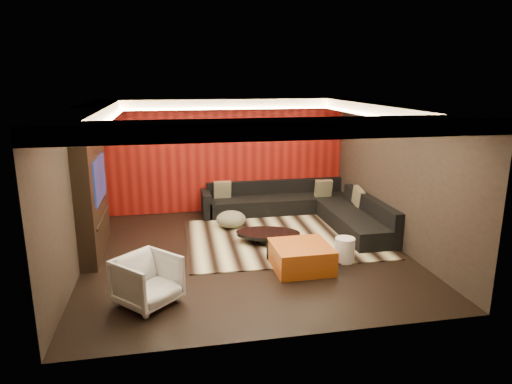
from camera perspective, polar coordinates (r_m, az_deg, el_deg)
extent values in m
cube|color=black|center=(8.90, -1.16, -7.66)|extent=(6.00, 6.00, 0.02)
cube|color=silver|center=(8.27, -1.26, 10.78)|extent=(6.00, 6.00, 0.02)
cube|color=black|center=(11.39, -3.82, 4.57)|extent=(6.00, 0.02, 2.80)
cube|color=black|center=(8.51, -21.61, 0.25)|extent=(0.02, 6.00, 2.80)
cube|color=black|center=(9.45, 17.08, 1.95)|extent=(0.02, 6.00, 2.80)
cube|color=#6B0C0A|center=(11.35, -3.80, 4.54)|extent=(5.98, 0.05, 2.78)
cube|color=silver|center=(10.94, -3.72, 10.97)|extent=(6.00, 0.60, 0.22)
cube|color=silver|center=(5.65, 3.48, 7.91)|extent=(6.00, 0.60, 0.22)
cube|color=silver|center=(8.26, -20.30, 9.07)|extent=(0.60, 4.80, 0.22)
cube|color=silver|center=(9.13, 15.93, 9.82)|extent=(0.60, 4.80, 0.22)
cube|color=#FFD899|center=(10.61, -3.47, 10.39)|extent=(4.80, 0.08, 0.04)
cube|color=#FFD899|center=(5.98, 2.64, 7.41)|extent=(4.80, 0.08, 0.04)
cube|color=#FFD899|center=(8.22, -17.88, 8.62)|extent=(0.08, 4.80, 0.04)
cube|color=#FFD899|center=(8.99, 13.93, 9.31)|extent=(0.08, 4.80, 0.04)
cube|color=black|center=(9.12, -19.81, -0.63)|extent=(0.30, 2.00, 2.20)
cube|color=black|center=(9.02, -18.99, 1.56)|extent=(0.04, 1.30, 0.80)
cube|color=black|center=(9.20, -18.62, -2.99)|extent=(0.04, 1.60, 0.04)
cube|color=beige|center=(9.63, 3.41, -5.82)|extent=(4.07, 3.09, 0.02)
cylinder|color=black|center=(9.34, 1.50, -5.66)|extent=(1.62, 1.62, 0.22)
cylinder|color=black|center=(8.51, 2.42, -7.13)|extent=(0.34, 0.34, 0.38)
ellipsoid|color=beige|center=(10.25, -3.13, -3.42)|extent=(0.82, 0.82, 0.37)
cylinder|color=white|center=(8.58, 11.03, -7.10)|extent=(0.42, 0.42, 0.45)
cube|color=#A75115|center=(8.17, 5.66, -8.05)|extent=(1.01, 1.01, 0.44)
imported|color=silver|center=(7.06, -13.41, -10.73)|extent=(1.14, 1.14, 0.75)
cube|color=black|center=(11.44, 2.80, -1.54)|extent=(3.50, 0.90, 0.40)
cube|color=black|center=(11.67, 2.41, 0.69)|extent=(3.50, 0.20, 0.35)
cube|color=black|center=(10.25, 12.24, -3.74)|extent=(0.90, 2.60, 0.40)
cube|color=black|center=(10.29, 14.14, -1.61)|extent=(0.20, 2.60, 0.35)
cube|color=black|center=(11.13, -6.23, -1.52)|extent=(0.20, 0.90, 0.60)
cube|color=beige|center=(11.20, -4.22, 0.31)|extent=(0.42, 0.20, 0.44)
cube|color=beige|center=(10.74, 12.67, -0.61)|extent=(0.12, 0.50, 0.50)
cube|color=beige|center=(11.42, 8.42, 0.47)|extent=(0.42, 0.20, 0.44)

